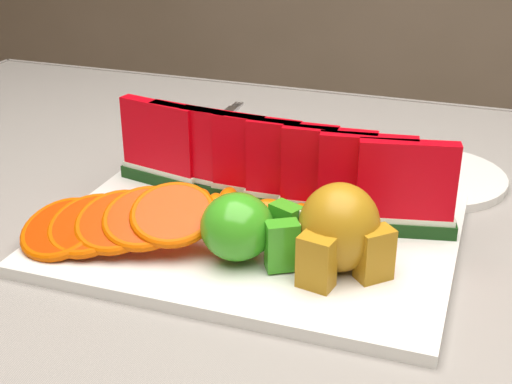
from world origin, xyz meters
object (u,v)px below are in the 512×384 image
object	(u,v)px
side_plate	(430,177)
pear_cluster	(340,231)
platter	(254,233)
apple_cluster	(245,228)
fork	(216,123)

from	to	relation	value
side_plate	pear_cluster	bearing A→B (deg)	-101.88
platter	side_plate	size ratio (longest dim) A/B	1.78
platter	side_plate	bearing A→B (deg)	53.37
pear_cluster	apple_cluster	bearing A→B (deg)	-171.19
platter	pear_cluster	world-z (taller)	pear_cluster
pear_cluster	platter	bearing A→B (deg)	153.91
side_plate	fork	xyz separation A→B (m)	(-0.32, 0.10, -0.00)
platter	apple_cluster	xyz separation A→B (m)	(0.01, -0.06, 0.04)
side_plate	fork	bearing A→B (deg)	162.67
apple_cluster	fork	xyz separation A→B (m)	(-0.18, 0.37, -0.04)
apple_cluster	pear_cluster	size ratio (longest dim) A/B	1.06
platter	fork	xyz separation A→B (m)	(-0.17, 0.30, -0.00)
pear_cluster	fork	xyz separation A→B (m)	(-0.27, 0.35, -0.05)
apple_cluster	side_plate	size ratio (longest dim) A/B	0.45
pear_cluster	side_plate	bearing A→B (deg)	78.12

